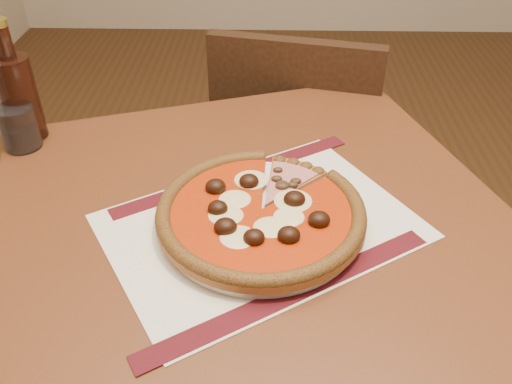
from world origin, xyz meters
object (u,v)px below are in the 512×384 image
Objects in this scene: chair_far at (297,156)px; pizza at (261,211)px; bottle at (19,94)px; plate at (261,221)px; table at (256,261)px; water_glass at (19,127)px.

chair_far reaches higher than pizza.
bottle reaches higher than pizza.
pizza is (-0.00, -0.00, 0.02)m from plate.
chair_far is (0.10, 0.58, -0.16)m from table.
plate is 0.02m from pizza.
pizza is at bearing 94.47° from chair_far.
water_glass is (-0.45, 0.22, 0.03)m from plate.
chair_far is at bearing 32.70° from bottle.
plate is at bearing -29.87° from bottle.
chair_far reaches higher than table.
table is at bearing -23.58° from water_glass.
water_glass is at bearing 153.76° from plate.
table is at bearing -27.46° from bottle.
plate is at bearing 94.49° from chair_far.
plate is 0.50m from water_glass.
pizza is at bearing -74.27° from table.
water_glass reaches higher than table.
pizza reaches higher than table.
chair_far is 0.67m from plate.
chair_far is 2.83× the size of plate.
table is at bearing 93.24° from chair_far.
pizza is at bearing -29.94° from bottle.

